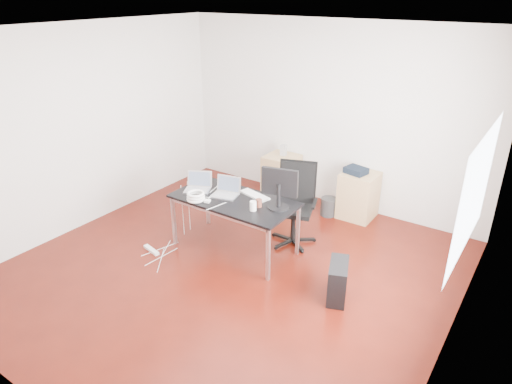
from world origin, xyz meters
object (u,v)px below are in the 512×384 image
Objects in this scene: filing_cabinet_left at (281,176)px; pc_tower at (338,281)px; desk at (234,203)px; filing_cabinet_right at (358,195)px; office_chair at (295,200)px.

pc_tower is (1.96, -1.99, -0.13)m from filing_cabinet_left.
desk reaches higher than pc_tower.
desk is at bearing -118.20° from filing_cabinet_right.
desk is 3.56× the size of pc_tower.
filing_cabinet_right is (0.96, 1.80, -0.33)m from desk.
filing_cabinet_left is 1.35m from filing_cabinet_right.
pc_tower is at bearing -73.08° from filing_cabinet_right.
office_chair is 1.40m from pc_tower.
office_chair is 1.54× the size of filing_cabinet_right.
pc_tower is at bearing -58.71° from office_chair.
office_chair is 1.48m from filing_cabinet_left.
filing_cabinet_left is at bearing 102.06° from desk.
office_chair reaches higher than desk.
office_chair reaches higher than filing_cabinet_right.
filing_cabinet_right is at bearing 0.00° from filing_cabinet_left.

